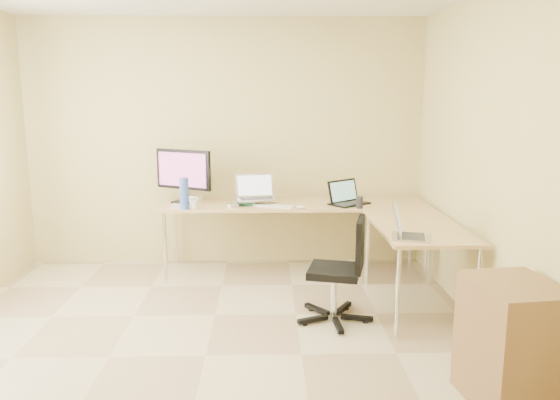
{
  "coord_description": "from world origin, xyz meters",
  "views": [
    {
      "loc": [
        0.43,
        -3.53,
        1.78
      ],
      "look_at": [
        0.55,
        1.1,
        0.9
      ],
      "focal_mm": 34.72,
      "sensor_mm": 36.0,
      "label": 1
    }
  ],
  "objects_px": {
    "desk_main": "(295,237)",
    "water_bottle": "(184,193)",
    "office_chair": "(335,261)",
    "monitor": "(184,176)",
    "laptop_black": "(350,193)",
    "desk_fan": "(186,187)",
    "mug": "(194,204)",
    "keyboard": "(274,206)",
    "cabinet": "(512,346)",
    "desk_return": "(416,267)",
    "laptop_center": "(256,188)",
    "laptop_return": "(412,224)"
  },
  "relations": [
    {
      "from": "desk_main",
      "to": "water_bottle",
      "type": "relative_size",
      "value": 8.71
    },
    {
      "from": "office_chair",
      "to": "monitor",
      "type": "bearing_deg",
      "value": 151.1
    },
    {
      "from": "laptop_black",
      "to": "desk_fan",
      "type": "relative_size",
      "value": 1.38
    },
    {
      "from": "laptop_black",
      "to": "mug",
      "type": "distance_m",
      "value": 1.53
    },
    {
      "from": "monitor",
      "to": "keyboard",
      "type": "height_order",
      "value": "monitor"
    },
    {
      "from": "mug",
      "to": "desk_fan",
      "type": "height_order",
      "value": "desk_fan"
    },
    {
      "from": "laptop_black",
      "to": "desk_main",
      "type": "bearing_deg",
      "value": 130.87
    },
    {
      "from": "keyboard",
      "to": "cabinet",
      "type": "xyz_separation_m",
      "value": [
        1.35,
        -2.29,
        -0.38
      ]
    },
    {
      "from": "mug",
      "to": "desk_fan",
      "type": "bearing_deg",
      "value": 106.12
    },
    {
      "from": "desk_return",
      "to": "laptop_black",
      "type": "xyz_separation_m",
      "value": [
        -0.44,
        0.89,
        0.49
      ]
    },
    {
      "from": "keyboard",
      "to": "water_bottle",
      "type": "height_order",
      "value": "water_bottle"
    },
    {
      "from": "water_bottle",
      "to": "mug",
      "type": "bearing_deg",
      "value": 0.0
    },
    {
      "from": "laptop_black",
      "to": "laptop_center",
      "type": "bearing_deg",
      "value": 140.28
    },
    {
      "from": "monitor",
      "to": "cabinet",
      "type": "bearing_deg",
      "value": -20.1
    },
    {
      "from": "laptop_center",
      "to": "laptop_return",
      "type": "height_order",
      "value": "laptop_center"
    },
    {
      "from": "mug",
      "to": "office_chair",
      "type": "distance_m",
      "value": 1.58
    },
    {
      "from": "laptop_center",
      "to": "desk_fan",
      "type": "xyz_separation_m",
      "value": [
        -0.73,
        0.28,
        -0.03
      ]
    },
    {
      "from": "desk_return",
      "to": "laptop_return",
      "type": "relative_size",
      "value": 3.86
    },
    {
      "from": "desk_main",
      "to": "laptop_return",
      "type": "bearing_deg",
      "value": -60.77
    },
    {
      "from": "keyboard",
      "to": "water_bottle",
      "type": "distance_m",
      "value": 0.87
    },
    {
      "from": "desk_return",
      "to": "laptop_center",
      "type": "xyz_separation_m",
      "value": [
        -1.37,
        0.92,
        0.54
      ]
    },
    {
      "from": "laptop_return",
      "to": "desk_fan",
      "type": "bearing_deg",
      "value": 64.16
    },
    {
      "from": "monitor",
      "to": "mug",
      "type": "height_order",
      "value": "monitor"
    },
    {
      "from": "monitor",
      "to": "laptop_black",
      "type": "bearing_deg",
      "value": 23.57
    },
    {
      "from": "monitor",
      "to": "laptop_return",
      "type": "height_order",
      "value": "monitor"
    },
    {
      "from": "monitor",
      "to": "water_bottle",
      "type": "height_order",
      "value": "monitor"
    },
    {
      "from": "desk_main",
      "to": "desk_return",
      "type": "bearing_deg",
      "value": -45.73
    },
    {
      "from": "cabinet",
      "to": "desk_fan",
      "type": "bearing_deg",
      "value": 122.31
    },
    {
      "from": "office_chair",
      "to": "cabinet",
      "type": "height_order",
      "value": "office_chair"
    },
    {
      "from": "desk_return",
      "to": "laptop_black",
      "type": "relative_size",
      "value": 3.4
    },
    {
      "from": "water_bottle",
      "to": "desk_fan",
      "type": "bearing_deg",
      "value": 95.87
    },
    {
      "from": "laptop_center",
      "to": "desk_main",
      "type": "bearing_deg",
      "value": -0.08
    },
    {
      "from": "laptop_black",
      "to": "laptop_return",
      "type": "bearing_deg",
      "value": -116.58
    },
    {
      "from": "desk_return",
      "to": "keyboard",
      "type": "height_order",
      "value": "keyboard"
    },
    {
      "from": "desk_main",
      "to": "monitor",
      "type": "bearing_deg",
      "value": 178.58
    },
    {
      "from": "laptop_center",
      "to": "mug",
      "type": "relative_size",
      "value": 3.82
    },
    {
      "from": "laptop_black",
      "to": "desk_return",
      "type": "bearing_deg",
      "value": -101.75
    },
    {
      "from": "monitor",
      "to": "laptop_center",
      "type": "relative_size",
      "value": 1.62
    },
    {
      "from": "laptop_return",
      "to": "office_chair",
      "type": "relative_size",
      "value": 0.39
    },
    {
      "from": "office_chair",
      "to": "cabinet",
      "type": "distance_m",
      "value": 1.53
    },
    {
      "from": "monitor",
      "to": "cabinet",
      "type": "height_order",
      "value": "monitor"
    },
    {
      "from": "laptop_black",
      "to": "laptop_return",
      "type": "xyz_separation_m",
      "value": [
        0.27,
        -1.33,
        -0.01
      ]
    },
    {
      "from": "cabinet",
      "to": "desk_main",
      "type": "bearing_deg",
      "value": 106.7
    },
    {
      "from": "monitor",
      "to": "desk_fan",
      "type": "relative_size",
      "value": 2.29
    },
    {
      "from": "desk_return",
      "to": "mug",
      "type": "relative_size",
      "value": 12.71
    },
    {
      "from": "laptop_center",
      "to": "office_chair",
      "type": "distance_m",
      "value": 1.4
    },
    {
      "from": "monitor",
      "to": "desk_fan",
      "type": "bearing_deg",
      "value": 118.16
    },
    {
      "from": "desk_fan",
      "to": "laptop_return",
      "type": "distance_m",
      "value": 2.53
    },
    {
      "from": "laptop_center",
      "to": "mug",
      "type": "xyz_separation_m",
      "value": [
        -0.59,
        -0.22,
        -0.12
      ]
    },
    {
      "from": "desk_main",
      "to": "desk_return",
      "type": "height_order",
      "value": "same"
    }
  ]
}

